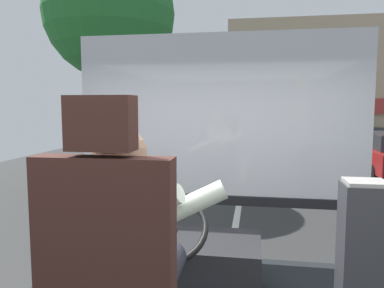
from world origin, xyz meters
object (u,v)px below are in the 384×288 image
steering_console (182,264)px  fare_box (362,263)px  bus_driver (128,246)px  parked_car_silver (358,140)px

steering_console → fare_box: 1.18m
steering_console → fare_box: bearing=-18.6°
bus_driver → steering_console: 1.23m
fare_box → steering_console: bearing=161.4°
bus_driver → parked_car_silver: bearing=72.5°
fare_box → parked_car_silver: fare_box is taller
bus_driver → steering_console: size_ratio=0.71×
bus_driver → parked_car_silver: (4.78, 15.15, -0.91)m
bus_driver → fare_box: size_ratio=0.84×
steering_console → bus_driver: bearing=-90.0°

